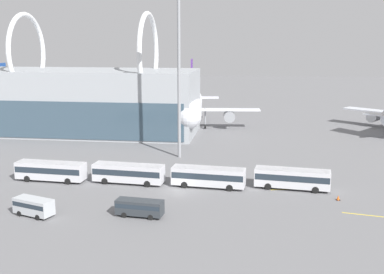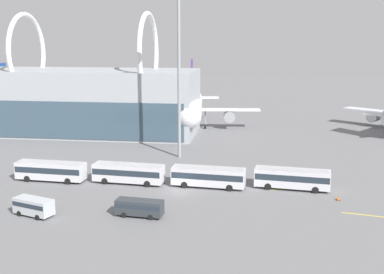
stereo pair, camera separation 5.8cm
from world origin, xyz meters
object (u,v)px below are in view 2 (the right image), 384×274
object	(u,v)px
service_van_crossing	(34,206)
shuttle_bus_3	(292,177)
service_van_foreground	(139,207)
floodlight_mast	(179,60)
traffic_cone_0	(338,198)
shuttle_bus_1	(128,172)
airliner_at_gate_far	(191,106)
shuttle_bus_0	(51,170)
shuttle_bus_2	(208,176)

from	to	relation	value
service_van_crossing	shuttle_bus_3	bearing A→B (deg)	-136.10
service_van_foreground	floodlight_mast	size ratio (longest dim) A/B	0.20
floodlight_mast	traffic_cone_0	bearing A→B (deg)	-39.64
service_van_crossing	shuttle_bus_1	bearing A→B (deg)	-99.97
airliner_at_gate_far	shuttle_bus_0	bearing A→B (deg)	-25.27
shuttle_bus_1	service_van_foreground	xyz separation A→B (m)	(5.06, -13.53, -0.51)
shuttle_bus_3	traffic_cone_0	bearing A→B (deg)	-28.85
shuttle_bus_3	service_van_foreground	world-z (taller)	shuttle_bus_3
shuttle_bus_2	service_van_crossing	size ratio (longest dim) A/B	1.99
shuttle_bus_0	shuttle_bus_1	xyz separation A→B (m)	(12.44, 0.35, 0.00)
shuttle_bus_2	service_van_crossing	xyz separation A→B (m)	(-20.71, -14.81, -0.44)
airliner_at_gate_far	shuttle_bus_3	xyz separation A→B (m)	(21.49, -45.02, -3.95)
airliner_at_gate_far	shuttle_bus_3	size ratio (longest dim) A/B	3.10
shuttle_bus_1	shuttle_bus_2	size ratio (longest dim) A/B	1.00
shuttle_bus_3	service_van_foreground	bearing A→B (deg)	-138.20
traffic_cone_0	airliner_at_gate_far	bearing A→B (deg)	119.17
traffic_cone_0	shuttle_bus_0	bearing A→B (deg)	175.43
shuttle_bus_2	floodlight_mast	xyz separation A→B (m)	(-7.29, 17.84, 16.30)
shuttle_bus_2	floodlight_mast	bearing A→B (deg)	117.33
shuttle_bus_1	service_van_crossing	size ratio (longest dim) A/B	1.99
shuttle_bus_0	service_van_crossing	xyz separation A→B (m)	(4.17, -14.76, -0.44)
shuttle_bus_1	service_van_crossing	world-z (taller)	shuttle_bus_1
service_van_foreground	floodlight_mast	bearing A→B (deg)	95.76
airliner_at_gate_far	service_van_foreground	world-z (taller)	airliner_at_gate_far
shuttle_bus_0	shuttle_bus_3	xyz separation A→B (m)	(37.32, 0.83, 0.00)
shuttle_bus_3	floodlight_mast	xyz separation A→B (m)	(-19.73, 17.06, 16.30)
shuttle_bus_2	service_van_foreground	distance (m)	15.15
airliner_at_gate_far	shuttle_bus_2	xyz separation A→B (m)	(9.04, -45.80, -3.95)
floodlight_mast	traffic_cone_0	xyz separation A→B (m)	(25.78, -21.36, -17.76)
shuttle_bus_0	shuttle_bus_1	size ratio (longest dim) A/B	1.00
shuttle_bus_1	traffic_cone_0	distance (m)	31.20
shuttle_bus_0	shuttle_bus_1	bearing A→B (deg)	5.17
shuttle_bus_2	shuttle_bus_3	xyz separation A→B (m)	(12.44, 0.78, 0.00)
shuttle_bus_2	traffic_cone_0	xyz separation A→B (m)	(18.49, -3.52, -1.46)
shuttle_bus_0	shuttle_bus_2	xyz separation A→B (m)	(24.88, 0.05, 0.00)
airliner_at_gate_far	shuttle_bus_3	distance (m)	50.04
service_van_crossing	traffic_cone_0	bearing A→B (deg)	-145.21
service_van_crossing	floodlight_mast	xyz separation A→B (m)	(13.42, 32.64, 16.74)
shuttle_bus_2	service_van_crossing	distance (m)	25.46
service_van_foreground	service_van_crossing	bearing A→B (deg)	-167.32
shuttle_bus_0	traffic_cone_0	distance (m)	43.53
airliner_at_gate_far	shuttle_bus_0	world-z (taller)	airliner_at_gate_far
traffic_cone_0	service_van_foreground	bearing A→B (deg)	-159.43
airliner_at_gate_far	traffic_cone_0	size ratio (longest dim) A/B	52.58
service_van_foreground	traffic_cone_0	size ratio (longest dim) A/B	9.27
shuttle_bus_1	shuttle_bus_3	xyz separation A→B (m)	(24.88, 0.48, 0.00)
shuttle_bus_3	floodlight_mast	world-z (taller)	floodlight_mast
service_van_crossing	shuttle_bus_2	bearing A→B (deg)	-125.72
airliner_at_gate_far	service_van_crossing	xyz separation A→B (m)	(-11.67, -60.60, -4.39)
service_van_crossing	shuttle_bus_0	bearing A→B (deg)	-55.50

